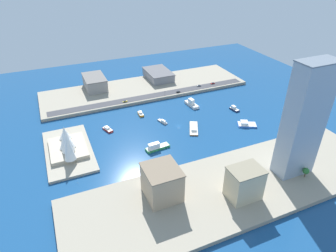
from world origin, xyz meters
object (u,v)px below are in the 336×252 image
at_px(ferry_green_doubledeck, 156,147).
at_px(traffic_light_waterfront, 165,93).
at_px(office_block_beige, 244,183).
at_px(sedan_silver, 199,86).
at_px(suv_black, 178,92).
at_px(barge_flat_brown, 194,128).
at_px(opera_landmark, 67,143).
at_px(ferry_white_commuter, 192,104).
at_px(taxi_yellow_cab, 125,101).
at_px(apartment_midrise_tan, 162,182).
at_px(catamaran_blue, 246,124).
at_px(tugboat_red, 108,129).
at_px(warehouse_low_gray, 158,75).
at_px(yacht_sleek_gray, 163,122).
at_px(patrol_launch_navy, 234,109).
at_px(pickup_red, 213,83).
at_px(tower_tall_glass, 304,121).
at_px(water_taxi_orange, 141,114).
at_px(carpark_squat_concrete, 95,82).

xyz_separation_m(ferry_green_doubledeck, traffic_light_waterfront, (86.86, -44.55, 5.31)).
height_order(office_block_beige, sedan_silver, office_block_beige).
bearing_deg(suv_black, barge_flat_brown, 165.76).
bearing_deg(opera_landmark, ferry_green_doubledeck, -109.37).
bearing_deg(ferry_white_commuter, opera_landmark, 105.14).
distance_m(barge_flat_brown, taxi_yellow_cab, 87.02).
bearing_deg(apartment_midrise_tan, office_block_beige, -114.27).
height_order(catamaran_blue, barge_flat_brown, catamaran_blue).
bearing_deg(apartment_midrise_tan, traffic_light_waterfront, -23.63).
height_order(tugboat_red, ferry_white_commuter, ferry_white_commuter).
bearing_deg(tugboat_red, apartment_midrise_tan, -172.83).
height_order(apartment_midrise_tan, warehouse_low_gray, apartment_midrise_tan).
bearing_deg(yacht_sleek_gray, suv_black, -38.52).
bearing_deg(patrol_launch_navy, apartment_midrise_tan, 126.85).
bearing_deg(catamaran_blue, sedan_silver, -0.10).
bearing_deg(taxi_yellow_cab, barge_flat_brown, -149.31).
height_order(ferry_green_doubledeck, pickup_red, ferry_green_doubledeck).
distance_m(tower_tall_glass, pickup_red, 174.05).
distance_m(ferry_green_doubledeck, yacht_sleek_gray, 44.76).
height_order(patrol_launch_navy, traffic_light_waterfront, traffic_light_waterfront).
bearing_deg(ferry_green_doubledeck, ferry_white_commuter, -47.04).
bearing_deg(tugboat_red, barge_flat_brown, -112.05).
height_order(apartment_midrise_tan, sedan_silver, apartment_midrise_tan).
bearing_deg(ferry_white_commuter, traffic_light_waterfront, 36.53).
bearing_deg(tugboat_red, taxi_yellow_cab, -33.71).
bearing_deg(barge_flat_brown, traffic_light_waterfront, -0.64).
bearing_deg(water_taxi_orange, ferry_green_doubledeck, 173.27).
bearing_deg(taxi_yellow_cab, warehouse_low_gray, -49.84).
height_order(warehouse_low_gray, opera_landmark, opera_landmark).
xyz_separation_m(warehouse_low_gray, taxi_yellow_cab, (-49.29, 58.40, -4.26)).
bearing_deg(tugboat_red, water_taxi_orange, -67.23).
xyz_separation_m(tower_tall_glass, warehouse_low_gray, (209.48, 22.35, -37.11)).
height_order(water_taxi_orange, tower_tall_glass, tower_tall_glass).
distance_m(patrol_launch_navy, traffic_light_waterfront, 77.85).
height_order(taxi_yellow_cab, traffic_light_waterfront, traffic_light_waterfront).
bearing_deg(barge_flat_brown, ferry_white_commuter, -25.11).
height_order(barge_flat_brown, tower_tall_glass, tower_tall_glass).
distance_m(patrol_launch_navy, carpark_squat_concrete, 163.87).
bearing_deg(office_block_beige, ferry_white_commuter, -13.66).
distance_m(carpark_squat_concrete, traffic_light_waterfront, 86.18).
height_order(barge_flat_brown, suv_black, suv_black).
bearing_deg(ferry_white_commuter, suv_black, 3.32).
height_order(yacht_sleek_gray, suv_black, suv_black).
height_order(sedan_silver, opera_landmark, opera_landmark).
xyz_separation_m(tower_tall_glass, carpark_squat_concrete, (210.83, 102.31, -35.05)).
relative_size(carpark_squat_concrete, pickup_red, 7.64).
xyz_separation_m(apartment_midrise_tan, sedan_silver, (152.10, -110.91, -10.31)).
bearing_deg(sedan_silver, carpark_squat_concrete, 68.84).
bearing_deg(sedan_silver, traffic_light_waterfront, 101.40).
bearing_deg(ferry_white_commuter, tugboat_red, 98.43).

